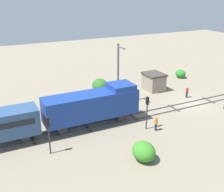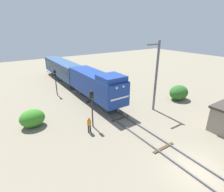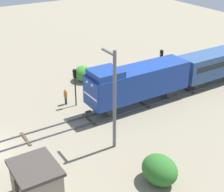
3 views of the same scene
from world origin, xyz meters
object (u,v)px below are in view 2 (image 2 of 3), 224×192
object	(u,v)px
traffic_signal_mid	(92,103)
traffic_signal_far	(55,78)
locomotive	(96,84)
passenger_car_leading	(62,68)
catenary_mast	(156,75)
worker_by_signal	(89,124)

from	to	relation	value
traffic_signal_mid	traffic_signal_far	bearing A→B (deg)	91.01
traffic_signal_far	locomotive	bearing A→B (deg)	-59.40
passenger_car_leading	traffic_signal_far	distance (m)	8.10
traffic_signal_far	traffic_signal_mid	bearing A→B (deg)	-88.99
traffic_signal_mid	locomotive	bearing A→B (deg)	56.97
passenger_car_leading	traffic_signal_mid	size ratio (longest dim) A/B	3.51
catenary_mast	worker_by_signal	bearing A→B (deg)	-179.17
traffic_signal_mid	traffic_signal_far	world-z (taller)	traffic_signal_mid
passenger_car_leading	catenary_mast	distance (m)	19.92
passenger_car_leading	catenary_mast	size ratio (longest dim) A/B	1.65
catenary_mast	passenger_car_leading	bearing A→B (deg)	104.44
traffic_signal_far	passenger_car_leading	bearing A→B (deg)	63.59
locomotive	worker_by_signal	distance (m)	7.53
passenger_car_leading	traffic_signal_mid	world-z (taller)	traffic_signal_mid
locomotive	traffic_signal_mid	bearing A→B (deg)	-123.03
passenger_car_leading	worker_by_signal	size ratio (longest dim) A/B	8.24
worker_by_signal	passenger_car_leading	bearing A→B (deg)	-78.54
locomotive	passenger_car_leading	size ratio (longest dim) A/B	0.83
locomotive	passenger_car_leading	bearing A→B (deg)	90.00
locomotive	traffic_signal_mid	xyz separation A→B (m)	(-3.40, -5.23, 0.01)
locomotive	catenary_mast	world-z (taller)	catenary_mast
traffic_signal_mid	worker_by_signal	size ratio (longest dim) A/B	2.35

